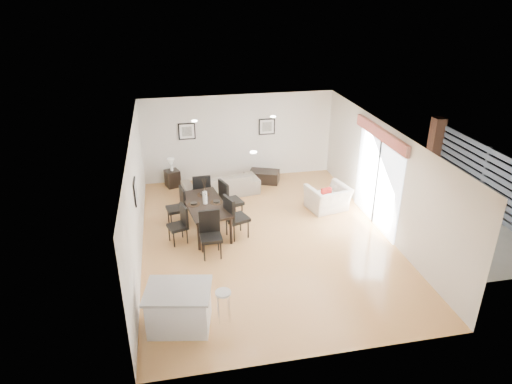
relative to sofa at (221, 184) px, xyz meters
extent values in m
plane|color=tan|center=(0.75, -2.78, -0.33)|extent=(8.00, 8.00, 0.00)
cube|color=silver|center=(0.75, 1.22, 1.02)|extent=(6.00, 0.04, 2.70)
cube|color=silver|center=(0.75, -6.78, 1.02)|extent=(6.00, 0.04, 2.70)
cube|color=silver|center=(-2.25, -2.78, 1.02)|extent=(0.04, 8.00, 2.70)
cube|color=silver|center=(3.75, -2.78, 1.02)|extent=(0.04, 8.00, 2.70)
cube|color=white|center=(0.75, -2.78, 2.37)|extent=(6.00, 8.00, 0.02)
imported|color=gray|center=(0.00, 0.00, 0.00)|extent=(2.34, 1.21, 0.65)
imported|color=beige|center=(2.79, -1.56, 0.02)|extent=(1.24, 1.14, 0.69)
imported|color=#3D622A|center=(6.41, -2.86, -0.01)|extent=(0.70, 0.66, 0.63)
imported|color=#3D622A|center=(6.57, -1.73, -0.02)|extent=(0.43, 0.43, 0.61)
cube|color=black|center=(-0.64, -2.08, 0.40)|extent=(1.19, 1.95, 0.06)
cylinder|color=black|center=(-0.90, -2.98, 0.02)|extent=(0.07, 0.07, 0.70)
cylinder|color=black|center=(-1.17, -1.30, 0.02)|extent=(0.07, 0.07, 0.70)
cylinder|color=black|center=(-0.12, -2.85, 0.02)|extent=(0.07, 0.07, 0.70)
cylinder|color=black|center=(-0.39, -1.17, 0.02)|extent=(0.07, 0.07, 0.70)
cube|color=black|center=(-1.38, -2.53, 0.11)|extent=(0.54, 0.54, 0.07)
cube|color=black|center=(-1.20, -2.47, 0.38)|extent=(0.19, 0.43, 0.52)
cylinder|color=black|center=(-1.59, -2.42, -0.13)|extent=(0.03, 0.03, 0.39)
cylinder|color=black|center=(-1.27, -2.32, -0.13)|extent=(0.03, 0.03, 0.39)
cylinder|color=black|center=(-1.48, -2.74, -0.13)|extent=(0.03, 0.03, 0.39)
cylinder|color=black|center=(-1.16, -2.64, -0.13)|extent=(0.03, 0.03, 0.39)
cube|color=black|center=(-1.38, -1.62, 0.13)|extent=(0.53, 0.53, 0.08)
cube|color=black|center=(-1.18, -1.58, 0.41)|extent=(0.15, 0.46, 0.54)
cylinder|color=black|center=(-1.58, -1.48, -0.12)|extent=(0.04, 0.04, 0.41)
cylinder|color=black|center=(-1.24, -1.41, -0.12)|extent=(0.04, 0.04, 0.41)
cylinder|color=black|center=(-1.51, -1.83, -0.12)|extent=(0.04, 0.04, 0.41)
cylinder|color=black|center=(-1.17, -1.76, -0.12)|extent=(0.04, 0.04, 0.41)
cube|color=black|center=(0.09, -2.53, 0.18)|extent=(0.64, 0.64, 0.09)
cube|color=black|center=(-0.12, -2.60, 0.50)|extent=(0.23, 0.50, 0.60)
cylinder|color=black|center=(0.34, -2.65, -0.10)|extent=(0.04, 0.04, 0.46)
cylinder|color=black|center=(-0.04, -2.78, -0.10)|extent=(0.04, 0.04, 0.46)
cylinder|color=black|center=(0.21, -2.28, -0.10)|extent=(0.04, 0.04, 0.46)
cylinder|color=black|center=(-0.17, -2.41, -0.10)|extent=(0.04, 0.04, 0.46)
cube|color=black|center=(0.09, -1.62, 0.19)|extent=(0.65, 0.65, 0.09)
cube|color=black|center=(-0.13, -1.69, 0.51)|extent=(0.22, 0.51, 0.61)
cylinder|color=black|center=(0.34, -1.75, -0.09)|extent=(0.04, 0.04, 0.47)
cylinder|color=black|center=(-0.04, -1.87, -0.09)|extent=(0.04, 0.04, 0.47)
cylinder|color=black|center=(0.21, -1.37, -0.09)|extent=(0.04, 0.04, 0.47)
cylinder|color=black|center=(-0.17, -1.49, -0.09)|extent=(0.04, 0.04, 0.47)
cube|color=black|center=(-0.64, -3.29, 0.16)|extent=(0.50, 0.50, 0.08)
cube|color=black|center=(-0.65, -3.08, 0.47)|extent=(0.49, 0.07, 0.58)
cylinder|color=black|center=(-0.83, -3.49, -0.10)|extent=(0.04, 0.04, 0.44)
cylinder|color=black|center=(-0.84, -3.11, -0.10)|extent=(0.04, 0.04, 0.44)
cylinder|color=black|center=(-0.45, -3.48, -0.10)|extent=(0.04, 0.04, 0.44)
cylinder|color=black|center=(-0.46, -3.10, -0.10)|extent=(0.04, 0.04, 0.44)
cube|color=black|center=(-0.64, -0.86, 0.16)|extent=(0.50, 0.50, 0.08)
cube|color=black|center=(-0.64, -1.07, 0.47)|extent=(0.49, 0.08, 0.58)
cylinder|color=black|center=(-0.46, -0.66, -0.10)|extent=(0.04, 0.04, 0.44)
cylinder|color=black|center=(-0.45, -1.04, -0.10)|extent=(0.04, 0.04, 0.44)
cylinder|color=black|center=(-0.84, -0.67, -0.10)|extent=(0.04, 0.04, 0.44)
cylinder|color=black|center=(-0.83, -1.05, -0.10)|extent=(0.04, 0.04, 0.44)
cylinder|color=white|center=(-0.64, -2.08, 0.60)|extent=(0.11, 0.11, 0.33)
cylinder|color=#312115|center=(-0.36, -2.08, 0.44)|extent=(0.32, 0.32, 0.01)
cylinder|color=black|center=(-0.36, -2.08, 0.47)|extent=(0.17, 0.17, 0.05)
cylinder|color=#312115|center=(-0.64, -1.55, 0.44)|extent=(0.32, 0.32, 0.01)
cylinder|color=black|center=(-0.64, -1.55, 0.47)|extent=(0.17, 0.17, 0.05)
cylinder|color=#312115|center=(-0.93, -2.08, 0.44)|extent=(0.32, 0.32, 0.01)
cylinder|color=black|center=(-0.93, -2.08, 0.47)|extent=(0.17, 0.17, 0.05)
cylinder|color=#312115|center=(-0.64, -2.60, 0.44)|extent=(0.32, 0.32, 0.01)
cylinder|color=black|center=(-0.64, -2.60, 0.47)|extent=(0.17, 0.17, 0.05)
cube|color=black|center=(1.47, 0.66, -0.14)|extent=(1.06, 0.86, 0.37)
cube|color=black|center=(-1.39, 0.87, -0.06)|extent=(0.51, 0.51, 0.53)
cylinder|color=white|center=(-1.39, 0.87, 0.29)|extent=(0.09, 0.09, 0.17)
cone|color=white|center=(-1.39, 0.87, 0.48)|extent=(0.20, 0.20, 0.22)
cube|color=maroon|center=(2.69, -1.66, 0.22)|extent=(0.32, 0.16, 0.30)
cube|color=white|center=(-1.48, -5.55, 0.06)|extent=(1.22, 1.00, 0.77)
cube|color=#B2B2B4|center=(-1.48, -5.55, 0.47)|extent=(1.32, 1.11, 0.05)
cylinder|color=silver|center=(-0.66, -5.55, 0.30)|extent=(0.30, 0.30, 0.04)
cylinder|color=silver|center=(-0.56, -5.45, -0.01)|extent=(0.02, 0.02, 0.63)
cylinder|color=silver|center=(-0.76, -5.45, -0.01)|extent=(0.02, 0.02, 0.63)
cylinder|color=silver|center=(-0.76, -5.65, -0.01)|extent=(0.02, 0.02, 0.63)
cylinder|color=silver|center=(-0.56, -5.65, -0.01)|extent=(0.02, 0.02, 0.63)
cube|color=black|center=(-0.85, 1.19, 1.32)|extent=(0.52, 0.03, 0.52)
cube|color=white|center=(-0.85, 1.19, 1.32)|extent=(0.44, 0.04, 0.44)
cube|color=#54544F|center=(-0.85, 1.19, 1.32)|extent=(0.30, 0.04, 0.30)
cube|color=black|center=(1.65, 1.19, 1.32)|extent=(0.52, 0.03, 0.52)
cube|color=white|center=(1.65, 1.19, 1.32)|extent=(0.44, 0.04, 0.44)
cube|color=#54544F|center=(1.65, 1.19, 1.32)|extent=(0.30, 0.04, 0.30)
cube|color=black|center=(-2.22, -2.98, 1.32)|extent=(0.03, 0.52, 0.52)
cube|color=white|center=(-2.22, -2.98, 1.32)|extent=(0.04, 0.44, 0.44)
cube|color=#54544F|center=(-2.22, -2.98, 1.32)|extent=(0.04, 0.30, 0.30)
cube|color=white|center=(3.73, -2.48, 0.80)|extent=(0.02, 2.40, 2.25)
cube|color=black|center=(3.71, -2.48, 0.80)|extent=(0.03, 0.05, 2.25)
cube|color=black|center=(3.71, -2.48, 1.94)|extent=(0.03, 2.50, 0.05)
cube|color=maroon|center=(3.67, -2.48, 2.10)|extent=(0.10, 2.70, 0.28)
plane|color=gray|center=(5.75, -2.48, -0.33)|extent=(6.00, 6.00, 0.00)
cube|color=#2E2F31|center=(6.95, -2.48, 0.57)|extent=(0.08, 5.50, 1.80)
cube|color=brown|center=(6.80, -0.08, 0.67)|extent=(0.35, 0.35, 2.00)
camera|label=1|loc=(-1.41, -12.33, 5.51)|focal=32.00mm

